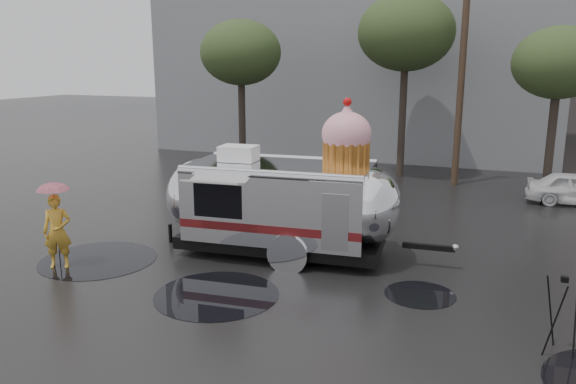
% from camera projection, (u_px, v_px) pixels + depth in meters
% --- Properties ---
extents(ground, '(120.00, 120.00, 0.00)m').
position_uv_depth(ground, '(279.00, 306.00, 12.14)').
color(ground, black).
rests_on(ground, ground).
extents(puddles, '(15.00, 4.85, 0.01)m').
position_uv_depth(puddles, '(272.00, 300.00, 12.42)').
color(puddles, black).
rests_on(puddles, ground).
extents(grey_building, '(22.00, 12.00, 13.00)m').
position_uv_depth(grey_building, '(364.00, 38.00, 33.87)').
color(grey_building, slate).
rests_on(grey_building, ground).
extents(utility_pole, '(1.60, 0.28, 9.00)m').
position_uv_depth(utility_pole, '(462.00, 74.00, 22.95)').
color(utility_pole, '#473323').
rests_on(utility_pole, ground).
extents(tree_left, '(3.64, 3.64, 6.95)m').
position_uv_depth(tree_left, '(241.00, 53.00, 25.14)').
color(tree_left, '#382D26').
rests_on(tree_left, ground).
extents(tree_mid, '(4.20, 4.20, 8.03)m').
position_uv_depth(tree_mid, '(406.00, 33.00, 24.33)').
color(tree_mid, '#382D26').
rests_on(tree_mid, ground).
extents(tree_right, '(3.36, 3.36, 6.42)m').
position_uv_depth(tree_right, '(559.00, 64.00, 20.73)').
color(tree_right, '#382D26').
rests_on(tree_right, ground).
extents(barricade_row, '(4.30, 0.80, 1.00)m').
position_uv_depth(barricade_row, '(243.00, 177.00, 23.01)').
color(barricade_row, '#473323').
rests_on(barricade_row, ground).
extents(airstream_trailer, '(8.08, 3.46, 4.36)m').
position_uv_depth(airstream_trailer, '(285.00, 199.00, 15.09)').
color(airstream_trailer, silver).
rests_on(airstream_trailer, ground).
extents(person_left, '(0.82, 0.74, 1.90)m').
position_uv_depth(person_left, '(57.00, 231.00, 14.21)').
color(person_left, gold).
rests_on(person_left, ground).
extents(umbrella_pink, '(1.03, 1.03, 2.25)m').
position_uv_depth(umbrella_pink, '(54.00, 195.00, 14.00)').
color(umbrella_pink, pink).
rests_on(umbrella_pink, ground).
extents(tripod, '(0.56, 0.61, 1.48)m').
position_uv_depth(tripod, '(561.00, 308.00, 9.98)').
color(tripod, black).
rests_on(tripod, ground).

